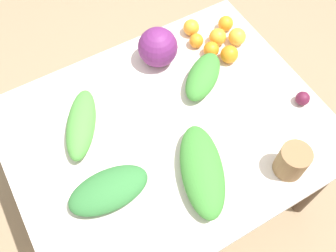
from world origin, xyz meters
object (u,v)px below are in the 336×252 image
Objects in this scene: paper_bag at (292,161)px; orange_0 at (196,41)px; greens_bunch_scallion at (81,124)px; greens_bunch_dandelion at (203,76)px; orange_4 at (191,27)px; orange_5 at (237,37)px; cabbage_purple at (158,47)px; orange_2 at (229,54)px; greens_bunch_beet_tops at (202,170)px; orange_1 at (218,37)px; orange_6 at (211,49)px; beet_root at (303,98)px; greens_bunch_chard at (109,190)px; orange_3 at (226,23)px.

paper_bag is 0.72m from orange_0.
greens_bunch_dandelion is at bearing -4.57° from greens_bunch_scallion.
orange_4 is (0.67, 0.24, -0.01)m from greens_bunch_scallion.
orange_0 is 0.19m from orange_5.
orange_0 is at bearing 13.57° from greens_bunch_scallion.
orange_0 is 0.87× the size of orange_4.
cabbage_purple is 0.33m from orange_2.
greens_bunch_scallion is 0.86× the size of greens_bunch_beet_tops.
cabbage_purple is 0.21m from orange_0.
paper_bag reaches higher than greens_bunch_beet_tops.
orange_1 is (0.12, 0.68, -0.03)m from paper_bag.
greens_bunch_beet_tops is at bearing -118.70° from orange_4.
greens_bunch_dandelion is at bearing -135.82° from orange_6.
orange_1 is (-0.12, 0.46, 0.01)m from beet_root.
greens_bunch_chard is 4.19× the size of orange_6.
orange_6 is (0.06, 0.63, -0.03)m from paper_bag.
orange_3 is 0.94× the size of orange_4.
greens_bunch_beet_tops is at bearing -136.08° from orange_5.
greens_bunch_chard is 5.06× the size of beet_root.
cabbage_purple is 0.74m from paper_bag.
orange_1 is (0.74, 0.12, -0.00)m from greens_bunch_scallion.
greens_bunch_beet_tops is 0.59m from orange_2.
orange_0 is at bearing 59.59° from greens_bunch_beet_tops.
orange_1 is 0.12m from orange_2.
orange_3 is 0.10m from orange_5.
orange_6 is (0.12, 0.12, -0.01)m from greens_bunch_dandelion.
cabbage_purple reaches higher than orange_5.
greens_bunch_dandelion is at bearing 56.84° from greens_bunch_beet_tops.
cabbage_purple reaches higher than orange_1.
greens_bunch_scallion is at bearing -179.56° from orange_2.
orange_4 is at bearing 61.30° from greens_bunch_beet_tops.
greens_bunch_scallion is at bearing 158.31° from beet_root.
orange_4 reaches higher than beet_root.
beet_root is 0.83× the size of orange_6.
orange_6 is at bearing 127.66° from orange_2.
orange_3 is (0.08, 0.06, -0.00)m from orange_1.
paper_bag is 0.76m from orange_3.
orange_5 is (0.82, 0.08, -0.00)m from greens_bunch_scallion.
orange_5 is (0.08, -0.04, 0.00)m from orange_1.
greens_bunch_beet_tops is at bearing 154.87° from paper_bag.
paper_bag is at bearing -95.22° from orange_6.
orange_2 reaches higher than orange_1.
greens_bunch_beet_tops is 0.78m from orange_3.
beet_root is 0.55m from orange_0.
greens_bunch_chard is 0.98m from orange_3.
greens_bunch_dandelion is 0.18m from orange_2.
greens_bunch_chard is 0.93m from orange_5.
orange_6 is at bearing 84.78° from paper_bag.
greens_bunch_scallion is at bearing 137.88° from paper_bag.
orange_0 is at bearing -3.02° from cabbage_purple.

